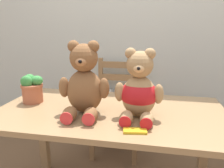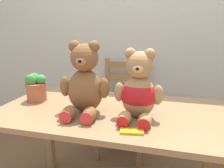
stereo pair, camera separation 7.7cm
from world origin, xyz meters
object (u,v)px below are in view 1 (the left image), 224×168
at_px(teddy_bear_left, 84,83).
at_px(teddy_bear_right, 139,90).
at_px(chocolate_bar, 135,131).
at_px(potted_plant, 32,89).
at_px(wooden_chair_behind, 117,105).

relative_size(teddy_bear_left, teddy_bear_right, 1.09).
relative_size(teddy_bear_right, chocolate_bar, 3.39).
relative_size(potted_plant, chocolate_bar, 1.65).
height_order(wooden_chair_behind, potted_plant, potted_plant).
distance_m(wooden_chair_behind, teddy_bear_left, 0.93).
relative_size(wooden_chair_behind, chocolate_bar, 8.11).
xyz_separation_m(wooden_chair_behind, potted_plant, (-0.44, -0.72, 0.34)).
bearing_deg(wooden_chair_behind, potted_plant, 58.28).
bearing_deg(wooden_chair_behind, chocolate_bar, 104.03).
bearing_deg(teddy_bear_right, chocolate_bar, 90.29).
height_order(wooden_chair_behind, teddy_bear_left, teddy_bear_left).
bearing_deg(chocolate_bar, potted_plant, 156.82).
relative_size(teddy_bear_right, potted_plant, 2.06).
height_order(teddy_bear_left, chocolate_bar, teddy_bear_left).
height_order(teddy_bear_right, chocolate_bar, teddy_bear_right).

